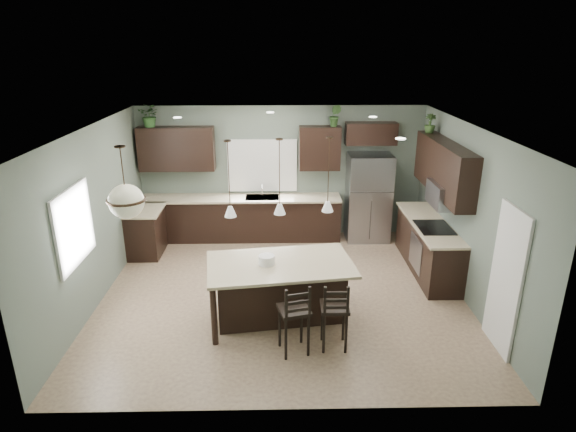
# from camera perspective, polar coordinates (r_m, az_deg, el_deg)

# --- Properties ---
(ground) EXTENTS (6.00, 6.00, 0.00)m
(ground) POSITION_cam_1_polar(r_m,az_deg,el_deg) (8.28, -0.64, -9.12)
(ground) COLOR #9E8466
(ground) RESTS_ON ground
(pantry_door) EXTENTS (0.04, 0.82, 2.04)m
(pantry_door) POSITION_cam_1_polar(r_m,az_deg,el_deg) (7.11, 24.40, -6.96)
(pantry_door) COLOR white
(pantry_door) RESTS_ON ground
(window_back) EXTENTS (1.35, 0.02, 1.00)m
(window_back) POSITION_cam_1_polar(r_m,az_deg,el_deg) (10.28, -3.07, 6.00)
(window_back) COLOR white
(window_back) RESTS_ON room_shell
(window_left) EXTENTS (0.02, 1.10, 1.00)m
(window_left) POSITION_cam_1_polar(r_m,az_deg,el_deg) (7.49, -24.12, -1.14)
(window_left) COLOR white
(window_left) RESTS_ON room_shell
(left_return_cabs) EXTENTS (0.60, 0.90, 0.90)m
(left_return_cabs) POSITION_cam_1_polar(r_m,az_deg,el_deg) (9.98, -16.46, -1.89)
(left_return_cabs) COLOR black
(left_return_cabs) RESTS_ON ground
(left_return_countertop) EXTENTS (0.66, 0.96, 0.04)m
(left_return_countertop) POSITION_cam_1_polar(r_m,az_deg,el_deg) (9.81, -16.62, 0.66)
(left_return_countertop) COLOR beige
(left_return_countertop) RESTS_ON left_return_cabs
(back_lower_cabs) EXTENTS (4.20, 0.60, 0.90)m
(back_lower_cabs) POSITION_cam_1_polar(r_m,az_deg,el_deg) (10.35, -5.50, -0.33)
(back_lower_cabs) COLOR black
(back_lower_cabs) RESTS_ON ground
(back_countertop) EXTENTS (4.20, 0.66, 0.04)m
(back_countertop) POSITION_cam_1_polar(r_m,az_deg,el_deg) (10.18, -5.59, 2.11)
(back_countertop) COLOR beige
(back_countertop) RESTS_ON back_lower_cabs
(sink_inset) EXTENTS (0.70, 0.45, 0.01)m
(sink_inset) POSITION_cam_1_polar(r_m,az_deg,el_deg) (10.15, -3.06, 2.22)
(sink_inset) COLOR gray
(sink_inset) RESTS_ON back_countertop
(faucet) EXTENTS (0.02, 0.02, 0.28)m
(faucet) POSITION_cam_1_polar(r_m,az_deg,el_deg) (10.08, -3.08, 2.95)
(faucet) COLOR silver
(faucet) RESTS_ON back_countertop
(back_upper_left) EXTENTS (1.55, 0.34, 0.90)m
(back_upper_left) POSITION_cam_1_polar(r_m,az_deg,el_deg) (10.25, -13.06, 7.77)
(back_upper_left) COLOR black
(back_upper_left) RESTS_ON room_shell
(back_upper_right) EXTENTS (0.85, 0.34, 0.90)m
(back_upper_right) POSITION_cam_1_polar(r_m,az_deg,el_deg) (10.07, 3.77, 8.03)
(back_upper_right) COLOR black
(back_upper_right) RESTS_ON room_shell
(fridge_header) EXTENTS (1.05, 0.34, 0.45)m
(fridge_header) POSITION_cam_1_polar(r_m,az_deg,el_deg) (10.15, 9.80, 9.62)
(fridge_header) COLOR black
(fridge_header) RESTS_ON room_shell
(right_lower_cabs) EXTENTS (0.60, 2.35, 0.90)m
(right_lower_cabs) POSITION_cam_1_polar(r_m,az_deg,el_deg) (9.28, 16.24, -3.53)
(right_lower_cabs) COLOR black
(right_lower_cabs) RESTS_ON ground
(right_countertop) EXTENTS (0.66, 2.35, 0.04)m
(right_countertop) POSITION_cam_1_polar(r_m,az_deg,el_deg) (9.10, 16.40, -0.82)
(right_countertop) COLOR beige
(right_countertop) RESTS_ON right_lower_cabs
(cooktop) EXTENTS (0.58, 0.75, 0.02)m
(cooktop) POSITION_cam_1_polar(r_m,az_deg,el_deg) (8.85, 16.92, -1.30)
(cooktop) COLOR black
(cooktop) RESTS_ON right_countertop
(wall_oven_front) EXTENTS (0.01, 0.72, 0.60)m
(wall_oven_front) POSITION_cam_1_polar(r_m,az_deg,el_deg) (8.95, 14.87, -4.28)
(wall_oven_front) COLOR gray
(wall_oven_front) RESTS_ON right_lower_cabs
(right_upper_cabs) EXTENTS (0.34, 2.35, 0.90)m
(right_upper_cabs) POSITION_cam_1_polar(r_m,az_deg,el_deg) (8.85, 17.97, 5.44)
(right_upper_cabs) COLOR black
(right_upper_cabs) RESTS_ON room_shell
(microwave) EXTENTS (0.40, 0.75, 0.40)m
(microwave) POSITION_cam_1_polar(r_m,az_deg,el_deg) (8.69, 17.94, 2.43)
(microwave) COLOR gray
(microwave) RESTS_ON right_upper_cabs
(refrigerator) EXTENTS (0.90, 0.74, 1.85)m
(refrigerator) POSITION_cam_1_polar(r_m,az_deg,el_deg) (10.31, 9.48, 2.19)
(refrigerator) COLOR gray
(refrigerator) RESTS_ON ground
(kitchen_island) EXTENTS (2.30, 1.50, 0.92)m
(kitchen_island) POSITION_cam_1_polar(r_m,az_deg,el_deg) (7.39, -0.93, -8.86)
(kitchen_island) COLOR black
(kitchen_island) RESTS_ON ground
(serving_dish) EXTENTS (0.24, 0.24, 0.14)m
(serving_dish) POSITION_cam_1_polar(r_m,az_deg,el_deg) (7.12, -2.56, -5.22)
(serving_dish) COLOR white
(serving_dish) RESTS_ON kitchen_island
(bar_stool_center) EXTENTS (0.48, 0.48, 1.06)m
(bar_stool_center) POSITION_cam_1_polar(r_m,az_deg,el_deg) (6.61, 0.70, -11.93)
(bar_stool_center) COLOR black
(bar_stool_center) RESTS_ON ground
(bar_stool_right) EXTENTS (0.39, 0.39, 1.03)m
(bar_stool_right) POSITION_cam_1_polar(r_m,az_deg,el_deg) (6.74, 5.52, -11.53)
(bar_stool_right) COLOR black
(bar_stool_right) RESTS_ON ground
(pendant_left) EXTENTS (0.17, 0.17, 1.10)m
(pendant_left) POSITION_cam_1_polar(r_m,az_deg,el_deg) (6.65, -7.01, 4.36)
(pendant_left) COLOR white
(pendant_left) RESTS_ON room_shell
(pendant_center) EXTENTS (0.17, 0.17, 1.10)m
(pendant_center) POSITION_cam_1_polar(r_m,az_deg,el_deg) (6.71, -1.02, 4.64)
(pendant_center) COLOR white
(pendant_center) RESTS_ON room_shell
(pendant_right) EXTENTS (0.17, 0.17, 1.10)m
(pendant_right) POSITION_cam_1_polar(r_m,az_deg,el_deg) (6.84, 4.82, 4.87)
(pendant_right) COLOR silver
(pendant_right) RESTS_ON room_shell
(chandelier) EXTENTS (0.50, 0.50, 0.98)m
(chandelier) POSITION_cam_1_polar(r_m,az_deg,el_deg) (6.58, -18.86, 3.78)
(chandelier) COLOR beige
(chandelier) RESTS_ON room_shell
(plant_back_left) EXTENTS (0.48, 0.44, 0.47)m
(plant_back_left) POSITION_cam_1_polar(r_m,az_deg,el_deg) (10.21, -16.04, 11.39)
(plant_back_left) COLOR #274D21
(plant_back_left) RESTS_ON back_upper_left
(plant_back_right) EXTENTS (0.30, 0.28, 0.44)m
(plant_back_right) POSITION_cam_1_polar(r_m,az_deg,el_deg) (9.95, 5.62, 11.77)
(plant_back_right) COLOR #2D5023
(plant_back_right) RESTS_ON back_upper_right
(plant_right_wall) EXTENTS (0.23, 0.23, 0.36)m
(plant_right_wall) POSITION_cam_1_polar(r_m,az_deg,el_deg) (9.57, 16.49, 10.47)
(plant_right_wall) COLOR #325123
(plant_right_wall) RESTS_ON right_upper_cabs
(room_shell) EXTENTS (6.00, 6.00, 6.00)m
(room_shell) POSITION_cam_1_polar(r_m,az_deg,el_deg) (7.60, -0.69, 2.15)
(room_shell) COLOR slate
(room_shell) RESTS_ON ground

